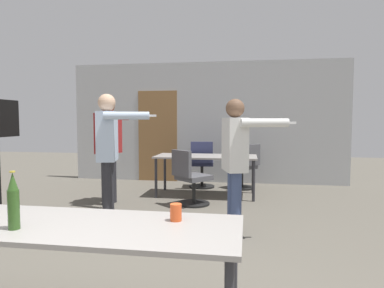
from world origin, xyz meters
name	(u,v)px	position (x,y,z in m)	size (l,w,h in m)	color
back_wall	(205,123)	(-0.03, 6.13, 1.33)	(6.14, 0.12, 2.67)	#B2B5B7
conference_table_near	(77,234)	(-0.13, 0.49, 0.67)	(2.06, 0.73, 0.74)	gray
conference_table_far	(206,159)	(0.18, 4.71, 0.67)	(1.84, 0.79, 0.74)	gray
person_near_casual	(109,145)	(-0.92, 2.86, 1.06)	(0.87, 0.60, 1.74)	#28282D
person_far_watching	(236,154)	(0.79, 2.54, 0.99)	(0.85, 0.57, 1.64)	#3D4C75
person_center_tall	(109,141)	(-1.33, 3.85, 1.05)	(0.75, 0.77, 1.74)	#28282D
office_chair_far_right	(190,180)	(0.01, 3.95, 0.42)	(0.68, 0.69, 0.91)	black
office_chair_far_left	(202,166)	(0.01, 5.40, 0.46)	(0.52, 0.57, 0.96)	black
office_chair_near_pushed	(245,168)	(0.87, 5.43, 0.42)	(0.68, 0.69, 0.91)	black
beer_bottle	(13,202)	(-0.45, 0.33, 0.90)	(0.07, 0.07, 0.35)	#2D511E
drink_cup	(176,212)	(0.47, 0.65, 0.79)	(0.07, 0.07, 0.11)	#E05123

